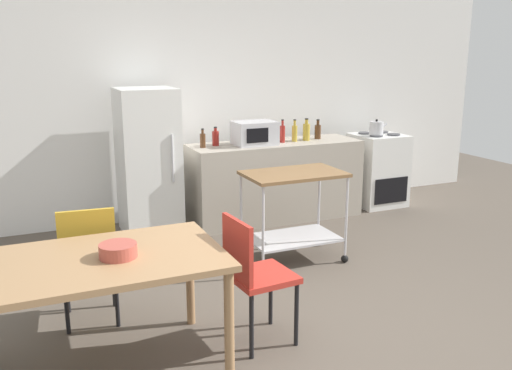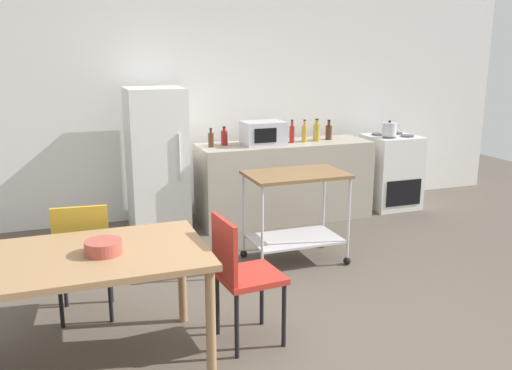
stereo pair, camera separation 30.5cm
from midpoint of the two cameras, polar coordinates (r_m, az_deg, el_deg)
ground_plane at (r=4.02m, az=7.78°, el=-15.16°), size 12.00×12.00×0.00m
back_wall at (r=6.53m, az=-5.07°, el=9.49°), size 8.40×0.12×2.90m
kitchen_counter at (r=6.43m, az=4.30°, el=0.40°), size 2.00×0.64×0.90m
dining_table at (r=3.47m, az=-15.15°, el=-8.18°), size 1.50×0.90×0.75m
chair_mustard at (r=4.15m, az=-15.39°, el=-6.71°), size 0.44×0.44×0.89m
chair_red at (r=3.68m, az=0.83°, el=-8.89°), size 0.43×0.43×0.89m
stove_oven at (r=7.15m, az=14.90°, el=1.36°), size 0.60×0.61×0.92m
refrigerator at (r=6.01m, az=-8.76°, el=2.52°), size 0.60×0.63×1.55m
kitchen_cart at (r=5.09m, az=5.81°, el=-1.80°), size 0.91×0.57×0.85m
bottle_sparkling_water at (r=6.03m, az=-3.23°, el=4.70°), size 0.06×0.06×0.21m
bottle_vinegar at (r=6.15m, az=-1.87°, el=4.92°), size 0.07×0.07×0.21m
microwave at (r=6.17m, az=2.18°, el=5.36°), size 0.46×0.35×0.26m
bottle_hot_sauce at (r=6.32m, az=5.11°, el=5.29°), size 0.06×0.06×0.26m
bottle_sesame_oil at (r=6.40m, az=6.39°, el=5.33°), size 0.06×0.06×0.26m
bottle_soda at (r=6.48m, az=7.62°, el=5.43°), size 0.08×0.08×0.26m
bottle_soy_sauce at (r=6.61m, az=8.83°, el=5.44°), size 0.07×0.07×0.23m
fruit_bowl at (r=3.40m, az=-13.00°, el=-6.30°), size 0.22×0.22×0.08m
kettle at (r=6.91m, az=14.84°, el=5.58°), size 0.24×0.17×0.19m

